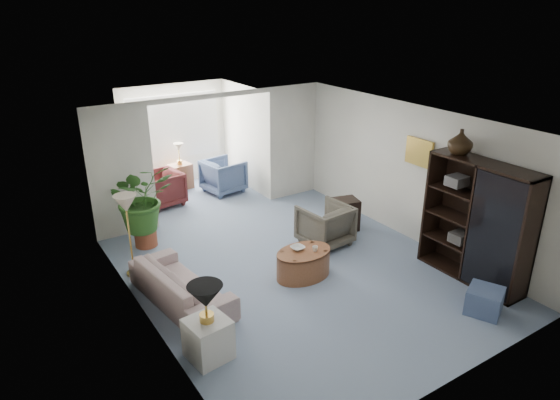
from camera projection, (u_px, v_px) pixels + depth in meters
floor at (300, 273)px, 8.17m from camera, size 6.00×6.00×0.00m
sunroom_floor at (197, 196)px, 11.36m from camera, size 2.60×2.60×0.00m
back_pier_left at (121, 172)px, 9.07m from camera, size 1.20×0.12×2.50m
back_pier_right at (293, 142)px, 10.99m from camera, size 1.20×0.12×2.50m
back_header at (212, 96)px, 9.58m from camera, size 2.60×0.12×0.10m
window_pane at (174, 127)px, 11.67m from camera, size 2.20×0.02×1.50m
window_blinds at (175, 127)px, 11.65m from camera, size 2.20×0.02×1.50m
framed_picture at (420, 152)px, 8.69m from camera, size 0.04×0.50×0.40m
sofa at (181, 285)px, 7.32m from camera, size 1.00×2.02×0.57m
end_table at (208, 339)px, 6.17m from camera, size 0.55×0.55×0.54m
table_lamp at (205, 296)px, 5.94m from camera, size 0.44×0.44×0.30m
floor_lamp at (126, 204)px, 7.68m from camera, size 0.36×0.36×0.28m
coffee_table at (303, 263)px, 8.02m from camera, size 1.02×1.02×0.45m
coffee_bowl at (298, 248)px, 7.98m from camera, size 0.23×0.23×0.05m
coffee_cup at (315, 249)px, 7.92m from camera, size 0.10×0.10×0.08m
wingback_chair at (325, 225)px, 9.02m from camera, size 0.89×0.91×0.76m
side_table_dark at (344, 214)px, 9.64m from camera, size 0.60×0.53×0.62m
entertainment_cabinet at (477, 222)px, 7.70m from camera, size 0.47×1.75×1.95m
cabinet_urn at (461, 142)px, 7.65m from camera, size 0.38×0.38×0.39m
ottoman at (484, 301)px, 7.10m from camera, size 0.61×0.61×0.37m
plant_pot at (146, 237)px, 9.04m from camera, size 0.40×0.40×0.32m
house_plant at (141, 198)px, 8.75m from camera, size 1.12×0.97×1.24m
sunroom_chair_blue at (223, 176)px, 11.49m from camera, size 0.96×0.94×0.77m
sunroom_chair_maroon at (161, 189)px, 10.74m from camera, size 0.94×0.92×0.75m
sunroom_table at (181, 176)px, 11.73m from camera, size 0.54×0.45×0.59m
shelf_clutter at (481, 218)px, 7.56m from camera, size 0.30×1.19×1.06m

